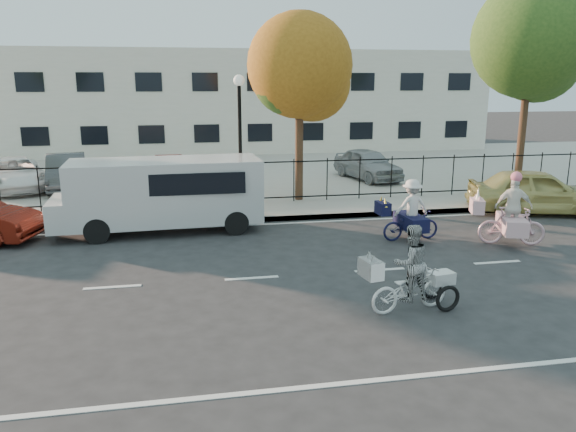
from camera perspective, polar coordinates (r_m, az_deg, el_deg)
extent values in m
plane|color=#333334|center=(12.63, -3.70, -6.33)|extent=(120.00, 120.00, 0.00)
cube|color=#A8A399|center=(17.42, -5.77, -0.49)|extent=(60.00, 0.10, 0.15)
cube|color=#A8A399|center=(18.44, -6.06, 0.30)|extent=(60.00, 2.20, 0.15)
cube|color=#A8A399|center=(27.16, -7.66, 4.57)|extent=(60.00, 15.60, 0.15)
cube|color=silver|center=(36.84, -8.72, 11.47)|extent=(34.00, 10.00, 6.00)
cylinder|color=black|center=(18.81, -4.88, 7.01)|extent=(0.12, 0.12, 4.00)
sphere|color=white|center=(18.69, -5.01, 13.57)|extent=(0.36, 0.36, 0.36)
cylinder|color=black|center=(18.89, -12.99, 3.37)|extent=(0.06, 0.06, 1.80)
cylinder|color=black|center=(18.87, -10.87, 3.46)|extent=(0.06, 0.06, 1.80)
cube|color=#59140F|center=(18.78, -12.02, 5.21)|extent=(0.85, 0.04, 0.60)
imported|color=white|center=(11.04, 12.22, -7.28)|extent=(1.70, 0.84, 0.85)
imported|color=white|center=(10.87, 12.36, -4.68)|extent=(0.81, 0.68, 1.49)
cube|color=white|center=(10.44, 8.42, -5.30)|extent=(0.37, 0.56, 0.34)
cone|color=white|center=(10.47, 8.26, -3.93)|extent=(0.13, 0.13, 0.17)
cone|color=white|center=(10.27, 8.67, -4.31)|extent=(0.13, 0.13, 0.17)
torus|color=black|center=(11.21, 15.91, -8.07)|extent=(0.54, 0.17, 0.53)
torus|color=black|center=(11.76, 14.48, -6.93)|extent=(0.54, 0.17, 0.53)
cube|color=white|center=(11.38, 15.27, -6.06)|extent=(0.52, 0.41, 0.24)
imported|color=beige|center=(16.12, 21.77, -0.95)|extent=(1.79, 1.02, 1.04)
imported|color=white|center=(16.01, 21.94, 0.87)|extent=(1.03, 0.69, 1.63)
cube|color=#D3A1AA|center=(15.81, 18.66, 0.97)|extent=(0.48, 0.64, 0.37)
cone|color=white|center=(15.75, 18.75, 2.14)|extent=(0.12, 0.12, 0.33)
cube|color=#D3A1AA|center=(16.11, 21.79, -0.77)|extent=(0.98, 1.46, 0.41)
sphere|color=pink|center=(15.86, 22.19, 3.69)|extent=(0.29, 0.29, 0.29)
imported|color=#101237|center=(15.83, 12.35, -0.88)|extent=(1.65, 0.66, 0.85)
imported|color=silver|center=(15.70, 12.45, 0.98)|extent=(0.99, 0.61, 1.49)
cube|color=black|center=(15.35, 9.61, 0.79)|extent=(0.31, 0.54, 0.34)
cone|color=yellow|center=(15.46, 9.42, 1.61)|extent=(0.11, 0.22, 0.30)
cone|color=yellow|center=(15.15, 9.86, 1.34)|extent=(0.11, 0.22, 0.30)
cube|color=black|center=(15.80, 12.37, -0.55)|extent=(0.59, 1.26, 0.38)
cube|color=silver|center=(16.59, -12.27, 2.52)|extent=(5.47, 2.23, 1.79)
cube|color=silver|center=(17.04, -22.12, 0.39)|extent=(0.59, 1.96, 0.80)
cylinder|color=black|center=(16.09, -18.94, -1.36)|extent=(0.71, 0.29, 0.70)
cylinder|color=black|center=(17.78, -18.18, 0.09)|extent=(0.71, 0.29, 0.70)
cylinder|color=black|center=(15.98, -5.39, -0.77)|extent=(0.71, 0.29, 0.70)
cylinder|color=black|center=(17.67, -5.93, 0.63)|extent=(0.71, 0.29, 0.70)
imported|color=tan|center=(20.23, 23.96, 2.32)|extent=(4.69, 2.88, 1.49)
imported|color=white|center=(24.21, -26.01, 3.87)|extent=(3.48, 4.90, 1.24)
imported|color=#4B4E52|center=(23.61, -21.57, 4.21)|extent=(2.10, 4.28, 1.35)
imported|color=#919598|center=(24.38, 8.09, 5.26)|extent=(2.37, 4.10, 1.31)
cylinder|color=#442D1D|center=(19.80, 1.14, 7.23)|extent=(0.28, 0.28, 4.19)
sphere|color=#9F6219|center=(19.69, 1.18, 15.05)|extent=(3.59, 3.59, 3.59)
sphere|color=#9F6219|center=(19.98, 2.49, 13.31)|extent=(2.64, 2.64, 2.64)
cylinder|color=#442D1D|center=(23.22, 22.71, 8.20)|extent=(0.28, 0.28, 5.05)
sphere|color=#385B1E|center=(23.20, 23.48, 16.18)|extent=(4.32, 4.32, 4.32)
sphere|color=#385B1E|center=(23.61, 24.07, 14.30)|extent=(3.17, 3.17, 3.17)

